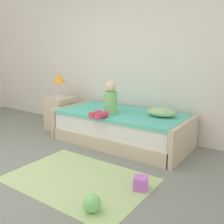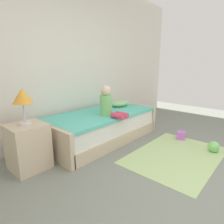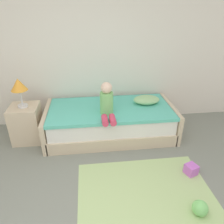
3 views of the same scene
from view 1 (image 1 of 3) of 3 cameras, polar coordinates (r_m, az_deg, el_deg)
The scene contains 9 objects.
wall_rear at distance 4.68m, azimuth 0.56°, elevation 13.65°, with size 7.20×0.10×2.90m, color silver.
bed at distance 4.05m, azimuth 2.02°, elevation -3.53°, with size 2.11×1.00×0.50m.
nightstand at distance 4.87m, azimuth -11.46°, elevation -0.27°, with size 0.44×0.44×0.60m, color beige.
table_lamp at distance 4.77m, azimuth -11.80°, elevation 7.19°, with size 0.24×0.24×0.45m.
child_figure at distance 3.80m, azimuth -0.73°, elevation 2.48°, with size 0.20×0.51×0.50m.
pillow at distance 3.77m, azimuth 10.90°, elevation -0.02°, with size 0.44×0.30×0.13m, color #99CC8C.
toy_ball at distance 2.45m, azimuth -4.49°, elevation -19.57°, with size 0.17×0.17×0.17m, color #7FD872.
area_rug at distance 3.03m, azimuth -7.38°, elevation -14.58°, with size 1.60×1.10×0.01m, color #B2D189.
toy_block at distance 2.80m, azimuth 6.38°, elevation -15.49°, with size 0.14×0.14×0.14m, color #CC66D8.
Camera 1 is at (2.64, -1.27, 1.41)m, focal length 41.07 mm.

